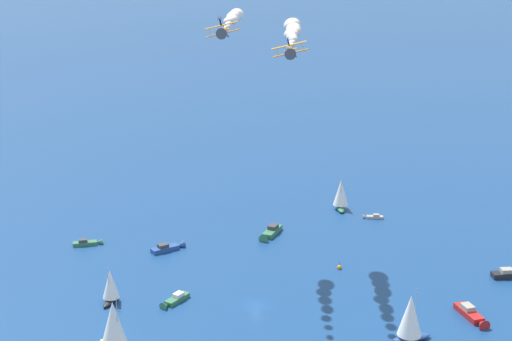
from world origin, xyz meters
TOP-DOWN VIEW (x-y plane):
  - ground_plane at (0.00, 0.00)m, footprint 2000.00×2000.00m
  - sailboat_far_port at (30.94, -9.38)m, footprint 5.22×6.81m
  - motorboat_far_stbd at (17.46, -5.46)m, footprint 7.45×6.91m
  - motorboat_inshore at (14.26, -35.48)m, footprint 9.42×5.29m
  - motorboat_offshore at (-45.73, -44.29)m, footprint 6.01×3.36m
  - motorboat_trailing at (-43.40, 17.44)m, footprint 3.17×10.39m
  - sailboat_ahead at (-39.54, -53.82)m, footprint 5.37×8.37m
  - motorboat_outer_ring_a at (34.45, -44.08)m, footprint 7.73×2.22m
  - sailboat_outer_ring_b at (31.62, 11.23)m, footprint 7.86×8.34m
  - sailboat_outer_ring_d at (-26.27, 22.75)m, footprint 9.17×5.40m
  - motorboat_outer_ring_e at (-13.70, -38.55)m, footprint 8.59×10.15m
  - marker_buoy at (-24.64, -13.73)m, footprint 1.10×1.10m
  - biplane_lead at (-6.54, 2.30)m, footprint 7.46×7.12m
  - wingwalker_lead at (-6.05, 2.17)m, footprint 0.90×0.37m
  - smoke_trail_lead at (-16.71, -30.03)m, footprint 15.35×39.80m
  - biplane_wingman at (5.41, -6.22)m, footprint 7.46×7.12m
  - wingwalker_wingman at (5.90, -6.36)m, footprint 0.90×0.37m
  - smoke_trail_wingman at (-2.70, -32.93)m, footprint 12.40×31.80m

SIDE VIEW (x-z plane):
  - ground_plane at x=0.00m, z-range 0.00..0.00m
  - marker_buoy at x=-24.64m, z-range -0.66..1.44m
  - motorboat_offshore at x=-45.73m, z-range -0.39..1.31m
  - motorboat_outer_ring_a at x=34.45m, z-range -0.51..1.71m
  - motorboat_far_stbd at x=17.46m, z-range -0.54..1.81m
  - motorboat_inshore at x=14.26m, z-range -0.61..2.05m
  - motorboat_trailing at x=-43.40m, z-range -0.69..2.30m
  - motorboat_outer_ring_e at x=-13.70m, z-range -0.71..2.38m
  - sailboat_far_port at x=30.94m, z-range -0.38..8.35m
  - sailboat_ahead at x=-39.54m, z-range -0.45..9.95m
  - sailboat_outer_ring_b at x=31.62m, z-range -0.50..11.06m
  - sailboat_outer_ring_d at x=-26.27m, z-range -0.50..11.07m
  - smoke_trail_lead at x=-16.71m, z-range 53.73..58.76m
  - biplane_lead at x=-6.54m, z-range 54.59..58.29m
  - wingwalker_lead at x=-6.05m, z-range 57.68..59.46m
  - smoke_trail_wingman at x=-2.70m, z-range 57.48..61.40m
  - biplane_wingman at x=5.41m, z-range 57.86..61.56m
  - wingwalker_wingman at x=5.90m, z-range 60.95..62.73m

